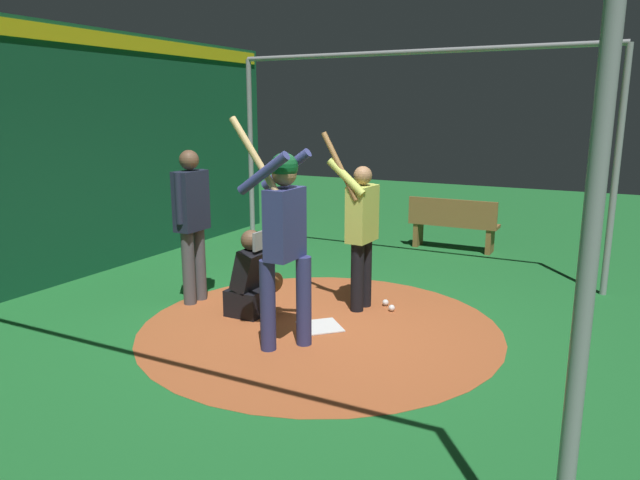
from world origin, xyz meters
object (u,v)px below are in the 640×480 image
(catcher, at_px, (251,282))
(baseball_2, at_px, (385,302))
(baseball_0, at_px, (359,295))
(baseball_1, at_px, (392,308))
(visitor, at_px, (361,228))
(batter, at_px, (284,231))
(bench, at_px, (453,224))
(umpire, at_px, (192,218))
(home_plate, at_px, (320,326))

(catcher, height_order, baseball_2, catcher)
(baseball_0, height_order, baseball_1, same)
(catcher, bearing_deg, visitor, 37.51)
(batter, height_order, catcher, batter)
(baseball_2, bearing_deg, baseball_1, -48.42)
(catcher, bearing_deg, bench, 74.24)
(bench, bearing_deg, baseball_1, -86.64)
(batter, height_order, baseball_2, batter)
(batter, distance_m, visitor, 1.40)
(visitor, distance_m, baseball_1, 0.98)
(batter, relative_size, baseball_1, 29.72)
(visitor, relative_size, baseball_2, 27.28)
(batter, height_order, umpire, batter)
(baseball_0, bearing_deg, baseball_2, -14.99)
(home_plate, relative_size, baseball_1, 5.68)
(catcher, relative_size, baseball_0, 13.17)
(home_plate, xyz_separation_m, visitor, (0.13, 0.76, 0.94))
(home_plate, relative_size, baseball_2, 5.68)
(batter, distance_m, catcher, 1.27)
(bench, bearing_deg, home_plate, -94.16)
(visitor, height_order, bench, visitor)
(umpire, xyz_separation_m, bench, (2.03, 4.04, -0.59))
(bench, height_order, baseball_1, bench)
(bench, distance_m, baseball_0, 3.09)
(home_plate, xyz_separation_m, catcher, (-0.86, 0.00, 0.37))
(bench, relative_size, baseball_1, 19.35)
(batter, relative_size, baseball_2, 29.72)
(baseball_1, bearing_deg, catcher, -148.83)
(catcher, height_order, bench, catcher)
(visitor, bearing_deg, baseball_1, 12.80)
(bench, bearing_deg, visitor, -92.95)
(batter, xyz_separation_m, visitor, (0.19, 1.38, -0.20))
(baseball_0, distance_m, baseball_1, 0.57)
(bench, bearing_deg, baseball_2, -88.89)
(bench, distance_m, baseball_1, 3.33)
(visitor, bearing_deg, umpire, -156.54)
(baseball_2, bearing_deg, batter, -104.99)
(visitor, height_order, baseball_2, visitor)
(catcher, relative_size, visitor, 0.48)
(baseball_1, xyz_separation_m, baseball_2, (-0.13, 0.15, 0.00))
(bench, xyz_separation_m, baseball_1, (0.19, -3.30, -0.39))
(umpire, distance_m, baseball_1, 2.54)
(umpire, xyz_separation_m, baseball_2, (2.09, 0.89, -0.98))
(batter, xyz_separation_m, umpire, (-1.66, 0.70, -0.13))
(catcher, distance_m, baseball_1, 1.62)
(home_plate, relative_size, catcher, 0.43)
(visitor, bearing_deg, home_plate, -96.07)
(catcher, relative_size, baseball_2, 13.17)
(visitor, bearing_deg, baseball_0, 118.79)
(baseball_1, distance_m, baseball_2, 0.20)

